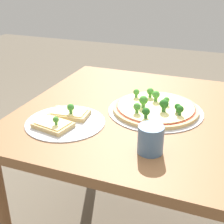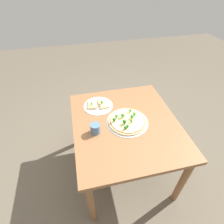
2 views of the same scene
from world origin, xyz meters
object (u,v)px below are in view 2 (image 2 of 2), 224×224
object	(u,v)px
pizza_tray_whole	(127,121)
drinking_cup	(95,129)
dining_table	(125,129)
pizza_tray_slice	(98,105)

from	to	relation	value
pizza_tray_whole	drinking_cup	distance (m)	0.30
dining_table	pizza_tray_slice	bearing A→B (deg)	-145.49
pizza_tray_whole	drinking_cup	size ratio (longest dim) A/B	4.20
dining_table	pizza_tray_whole	xyz separation A→B (m)	(-0.00, 0.01, 0.11)
dining_table	pizza_tray_whole	distance (m)	0.11
drinking_cup	dining_table	bearing A→B (deg)	101.19
pizza_tray_whole	pizza_tray_slice	xyz separation A→B (m)	(-0.30, -0.22, -0.00)
dining_table	pizza_tray_slice	distance (m)	0.37
pizza_tray_slice	drinking_cup	xyz separation A→B (m)	(0.35, -0.08, 0.03)
pizza_tray_slice	drinking_cup	bearing A→B (deg)	-12.99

